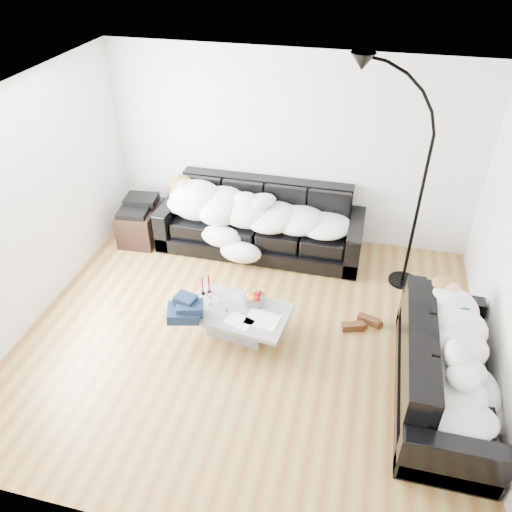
% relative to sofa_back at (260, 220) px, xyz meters
% --- Properties ---
extents(ground, '(5.00, 5.00, 0.00)m').
position_rel_sofa_back_xyz_m(ground, '(0.29, -1.74, -0.45)').
color(ground, brown).
rests_on(ground, ground).
extents(wall_back, '(5.00, 0.02, 2.60)m').
position_rel_sofa_back_xyz_m(wall_back, '(0.29, 0.51, 0.85)').
color(wall_back, silver).
rests_on(wall_back, ground).
extents(wall_left, '(0.02, 4.50, 2.60)m').
position_rel_sofa_back_xyz_m(wall_left, '(-2.21, -1.74, 0.85)').
color(wall_left, silver).
rests_on(wall_left, ground).
extents(ceiling, '(5.00, 5.00, 0.00)m').
position_rel_sofa_back_xyz_m(ceiling, '(0.29, -1.74, 2.15)').
color(ceiling, white).
rests_on(ceiling, ground).
extents(sofa_back, '(2.77, 0.96, 0.91)m').
position_rel_sofa_back_xyz_m(sofa_back, '(0.00, 0.00, 0.00)').
color(sofa_back, black).
rests_on(sofa_back, ground).
extents(sofa_right, '(0.87, 2.02, 0.82)m').
position_rel_sofa_back_xyz_m(sofa_right, '(2.33, -2.11, -0.04)').
color(sofa_right, black).
rests_on(sofa_right, ground).
extents(sleeper_back, '(2.35, 0.81, 0.47)m').
position_rel_sofa_back_xyz_m(sleeper_back, '(-0.00, -0.05, 0.20)').
color(sleeper_back, white).
rests_on(sleeper_back, sofa_back).
extents(sleeper_right, '(0.73, 1.73, 0.42)m').
position_rel_sofa_back_xyz_m(sleeper_right, '(2.33, -2.11, 0.18)').
color(sleeper_right, white).
rests_on(sleeper_right, sofa_right).
extents(teal_cushion, '(0.42, 0.38, 0.20)m').
position_rel_sofa_back_xyz_m(teal_cushion, '(2.27, -1.49, 0.27)').
color(teal_cushion, '#0C573E').
rests_on(teal_cushion, sofa_right).
extents(coffee_table, '(1.20, 0.79, 0.33)m').
position_rel_sofa_back_xyz_m(coffee_table, '(0.15, -1.72, -0.29)').
color(coffee_table, '#939699').
rests_on(coffee_table, ground).
extents(fruit_bowl, '(0.24, 0.24, 0.14)m').
position_rel_sofa_back_xyz_m(fruit_bowl, '(0.30, -1.54, -0.05)').
color(fruit_bowl, white).
rests_on(fruit_bowl, coffee_table).
extents(wine_glass_a, '(0.08, 0.08, 0.16)m').
position_rel_sofa_back_xyz_m(wine_glass_a, '(-0.06, -1.64, -0.04)').
color(wine_glass_a, white).
rests_on(wine_glass_a, coffee_table).
extents(wine_glass_b, '(0.07, 0.07, 0.16)m').
position_rel_sofa_back_xyz_m(wine_glass_b, '(-0.17, -1.69, -0.04)').
color(wine_glass_b, white).
rests_on(wine_glass_b, coffee_table).
extents(wine_glass_c, '(0.08, 0.08, 0.15)m').
position_rel_sofa_back_xyz_m(wine_glass_c, '(0.03, -1.75, -0.05)').
color(wine_glass_c, white).
rests_on(wine_glass_c, coffee_table).
extents(candle_left, '(0.06, 0.06, 0.24)m').
position_rel_sofa_back_xyz_m(candle_left, '(-0.31, -1.54, -0.01)').
color(candle_left, maroon).
rests_on(candle_left, coffee_table).
extents(candle_right, '(0.06, 0.06, 0.26)m').
position_rel_sofa_back_xyz_m(candle_right, '(-0.24, -1.51, 0.01)').
color(candle_right, maroon).
rests_on(candle_right, coffee_table).
extents(newspaper_a, '(0.39, 0.32, 0.01)m').
position_rel_sofa_back_xyz_m(newspaper_a, '(0.45, -1.80, -0.12)').
color(newspaper_a, silver).
rests_on(newspaper_a, coffee_table).
extents(newspaper_b, '(0.34, 0.29, 0.01)m').
position_rel_sofa_back_xyz_m(newspaper_b, '(0.22, -1.89, -0.12)').
color(newspaper_b, silver).
rests_on(newspaper_b, coffee_table).
extents(navy_jacket, '(0.38, 0.32, 0.18)m').
position_rel_sofa_back_xyz_m(navy_jacket, '(-0.34, -1.92, 0.05)').
color(navy_jacket, black).
rests_on(navy_jacket, coffee_table).
extents(shoes, '(0.46, 0.36, 0.10)m').
position_rel_sofa_back_xyz_m(shoes, '(1.49, -1.29, -0.40)').
color(shoes, '#472311').
rests_on(shoes, ground).
extents(av_cabinet, '(0.54, 0.75, 0.50)m').
position_rel_sofa_back_xyz_m(av_cabinet, '(-1.71, -0.16, -0.20)').
color(av_cabinet, black).
rests_on(av_cabinet, ground).
extents(stereo, '(0.48, 0.39, 0.13)m').
position_rel_sofa_back_xyz_m(stereo, '(-1.71, -0.16, 0.11)').
color(stereo, black).
rests_on(stereo, av_cabinet).
extents(floor_lamp, '(0.93, 0.48, 2.44)m').
position_rel_sofa_back_xyz_m(floor_lamp, '(1.97, -0.32, 0.76)').
color(floor_lamp, black).
rests_on(floor_lamp, ground).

